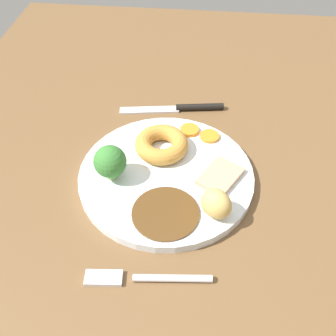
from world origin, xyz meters
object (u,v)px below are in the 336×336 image
at_px(yorkshire_pudding, 162,144).
at_px(knife, 181,108).
at_px(carrot_coin_front, 190,130).
at_px(fork, 144,278).
at_px(meat_slice_main, 220,176).
at_px(broccoli_floret, 110,163).
at_px(carrot_coin_back, 210,136).
at_px(roast_potato_left, 216,204).
at_px(dinner_plate, 168,176).

distance_m(yorkshire_pudding, knife, 0.13).
height_order(carrot_coin_front, fork, carrot_coin_front).
bearing_deg(meat_slice_main, broccoli_floret, 95.68).
bearing_deg(carrot_coin_back, broccoli_floret, 126.85).
xyz_separation_m(roast_potato_left, knife, (0.24, 0.06, -0.03)).
xyz_separation_m(dinner_plate, roast_potato_left, (-0.07, -0.07, 0.03)).
height_order(yorkshire_pudding, fork, yorkshire_pudding).
bearing_deg(broccoli_floret, carrot_coin_back, -53.15).
distance_m(meat_slice_main, carrot_coin_back, 0.09).
relative_size(dinner_plate, carrot_coin_back, 8.26).
height_order(meat_slice_main, broccoli_floret, broccoli_floret).
bearing_deg(dinner_plate, carrot_coin_front, -14.74).
distance_m(dinner_plate, carrot_coin_back, 0.10).
bearing_deg(carrot_coin_back, dinner_plate, 145.60).
bearing_deg(dinner_plate, broccoli_floret, 102.93).
relative_size(carrot_coin_back, fork, 0.20).
bearing_deg(fork, yorkshire_pudding, -94.28).
xyz_separation_m(yorkshire_pudding, roast_potato_left, (-0.11, -0.08, 0.01)).
height_order(roast_potato_left, broccoli_floret, broccoli_floret).
relative_size(broccoli_floret, knife, 0.29).
relative_size(meat_slice_main, yorkshire_pudding, 0.79).
distance_m(meat_slice_main, carrot_coin_front, 0.11).
height_order(dinner_plate, carrot_coin_front, carrot_coin_front).
xyz_separation_m(meat_slice_main, broccoli_floret, (-0.02, 0.16, 0.03)).
bearing_deg(roast_potato_left, carrot_coin_back, 4.37).
xyz_separation_m(dinner_plate, carrot_coin_back, (0.09, -0.06, 0.01)).
relative_size(meat_slice_main, carrot_coin_front, 2.14).
xyz_separation_m(carrot_coin_front, broccoli_floret, (-0.11, 0.11, 0.03)).
height_order(roast_potato_left, carrot_coin_front, roast_potato_left).
height_order(fork, knife, knife).
bearing_deg(fork, carrot_coin_front, -103.19).
height_order(carrot_coin_front, knife, carrot_coin_front).
bearing_deg(roast_potato_left, carrot_coin_front, 15.26).
relative_size(dinner_plate, fork, 1.68).
xyz_separation_m(carrot_coin_front, fork, (-0.26, 0.04, -0.01)).
bearing_deg(carrot_coin_back, meat_slice_main, -168.54).
xyz_separation_m(dinner_plate, broccoli_floret, (-0.02, 0.08, 0.04)).
bearing_deg(broccoli_floret, meat_slice_main, -84.32).
bearing_deg(roast_potato_left, yorkshire_pudding, 36.56).
relative_size(carrot_coin_back, knife, 0.17).
relative_size(dinner_plate, carrot_coin_front, 8.47).
xyz_separation_m(carrot_coin_front, carrot_coin_back, (-0.01, -0.03, -0.00)).
xyz_separation_m(broccoli_floret, knife, (0.19, -0.09, -0.04)).
bearing_deg(carrot_coin_front, broccoli_floret, 137.44).
xyz_separation_m(roast_potato_left, fork, (-0.10, 0.08, -0.03)).
bearing_deg(meat_slice_main, dinner_plate, 87.89).
bearing_deg(meat_slice_main, fork, 151.83).
distance_m(broccoli_floret, knife, 0.21).
xyz_separation_m(yorkshire_pudding, fork, (-0.21, -0.00, -0.02)).
height_order(meat_slice_main, fork, meat_slice_main).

